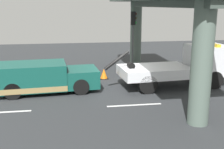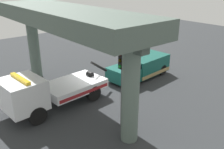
{
  "view_description": "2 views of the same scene",
  "coord_description": "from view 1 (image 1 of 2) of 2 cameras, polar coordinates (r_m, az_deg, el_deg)",
  "views": [
    {
      "loc": [
        -2.99,
        -15.15,
        4.58
      ],
      "look_at": [
        -0.67,
        -0.35,
        0.9
      ],
      "focal_mm": 45.68,
      "sensor_mm": 36.0,
      "label": 1
    },
    {
      "loc": [
        9.06,
        12.45,
        7.38
      ],
      "look_at": [
        -0.73,
        0.73,
        1.29
      ],
      "focal_mm": 39.49,
      "sensor_mm": 36.0,
      "label": 2
    }
  ],
  "objects": [
    {
      "name": "lane_stripe_west",
      "position": [
        13.47,
        -21.4,
        -7.06
      ],
      "size": [
        2.6,
        0.16,
        0.01
      ],
      "primitive_type": "cube",
      "color": "silver",
      "rests_on": "ground"
    },
    {
      "name": "tow_truck_white",
      "position": [
        16.96,
        14.59,
        1.87
      ],
      "size": [
        7.32,
        2.82,
        2.46
      ],
      "color": "white",
      "rests_on": "ground"
    },
    {
      "name": "traffic_light_near",
      "position": [
        19.91,
        4.27,
        9.26
      ],
      "size": [
        0.39,
        0.32,
        4.13
      ],
      "color": "#515456",
      "rests_on": "ground"
    },
    {
      "name": "ground_plane",
      "position": [
        16.12,
        2.17,
        -2.9
      ],
      "size": [
        60.0,
        40.0,
        0.1
      ],
      "primitive_type": "cube",
      "color": "#2D3033"
    },
    {
      "name": "traffic_cone_orange",
      "position": [
        18.07,
        -1.64,
        0.1
      ],
      "size": [
        0.53,
        0.53,
        0.63
      ],
      "color": "orange",
      "rests_on": "ground"
    },
    {
      "name": "towed_van_green",
      "position": [
        15.66,
        -13.47,
        -0.62
      ],
      "size": [
        5.34,
        2.55,
        1.58
      ],
      "color": "#145147",
      "rests_on": "ground"
    },
    {
      "name": "lane_stripe_mid",
      "position": [
        13.46,
        4.5,
        -6.11
      ],
      "size": [
        2.6,
        0.16,
        0.01
      ],
      "primitive_type": "cube",
      "color": "silver",
      "rests_on": "ground"
    }
  ]
}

